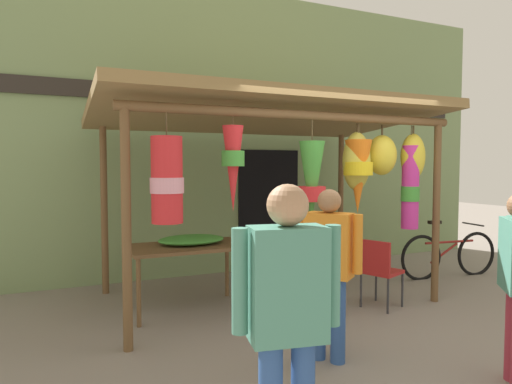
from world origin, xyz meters
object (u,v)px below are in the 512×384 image
Objects in this scene: display_table at (187,251)px; vendor_in_orange at (287,311)px; wicker_basket_by_table at (302,306)px; parked_bicycle at (449,255)px; folding_chair at (379,267)px; shopper_by_bananas at (329,261)px; flower_heap_on_table at (193,240)px.

vendor_in_orange reaches higher than display_table.
display_table is 3.16m from vendor_in_orange.
wicker_basket_by_table is 3.05m from parked_bicycle.
display_table is 1.50m from wicker_basket_by_table.
display_table is 2.32m from folding_chair.
wicker_basket_by_table is 1.49m from shopper_by_bananas.
shopper_by_bananas is (-1.37, -0.99, 0.39)m from folding_chair.
shopper_by_bananas is at bearing -152.05° from parked_bicycle.
wicker_basket_by_table is at bearing 58.59° from vendor_in_orange.
shopper_by_bananas is at bearing 49.25° from vendor_in_orange.
flower_heap_on_table reaches higher than wicker_basket_by_table.
vendor_in_orange is 1.07× the size of shopper_by_bananas.
flower_heap_on_table is 3.22m from vendor_in_orange.
vendor_in_orange reaches higher than parked_bicycle.
flower_heap_on_table reaches higher than folding_chair.
flower_heap_on_table is at bearing 145.61° from wicker_basket_by_table.
vendor_in_orange is at bearing -121.41° from wicker_basket_by_table.
display_table is 1.70× the size of flower_heap_on_table.
wicker_basket_by_table is (-0.95, 0.20, -0.40)m from folding_chair.
parked_bicycle reaches higher than wicker_basket_by_table.
display_table is 0.16m from flower_heap_on_table.
vendor_in_orange is at bearing -137.47° from folding_chair.
flower_heap_on_table is at bearing 32.97° from display_table.
display_table is at bearing 111.92° from shopper_by_bananas.
parked_bicycle is 3.88m from shopper_by_bananas.
folding_chair is at bearing -22.76° from display_table.
parked_bicycle reaches higher than display_table.
vendor_in_orange reaches higher than folding_chair.
folding_chair is at bearing -24.88° from flower_heap_on_table.
vendor_in_orange is at bearing -145.70° from parked_bicycle.
flower_heap_on_table is at bearing 155.12° from folding_chair.
display_table is at bearing 84.23° from vendor_in_orange.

